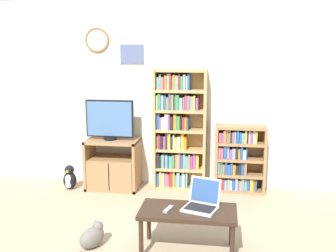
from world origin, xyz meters
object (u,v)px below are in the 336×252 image
(remote_near_laptop, at_px, (168,209))
(cat, at_px, (93,236))
(bookshelf_tall, at_px, (177,131))
(coffee_table, at_px, (188,215))
(tv_stand, at_px, (113,164))
(bookshelf_short, at_px, (238,159))
(laptop, at_px, (202,201))
(television, at_px, (110,120))
(penguin_figurine, at_px, (70,178))

(remote_near_laptop, bearing_deg, cat, 16.85)
(bookshelf_tall, bearing_deg, coffee_table, -79.89)
(tv_stand, distance_m, bookshelf_short, 1.73)
(bookshelf_short, height_order, remote_near_laptop, bookshelf_short)
(laptop, bearing_deg, bookshelf_short, 94.39)
(bookshelf_short, height_order, coffee_table, bookshelf_short)
(bookshelf_short, bearing_deg, laptop, -103.17)
(television, xyz_separation_m, bookshelf_tall, (0.92, 0.14, -0.16))
(coffee_table, height_order, cat, coffee_table)
(television, relative_size, bookshelf_tall, 0.40)
(bookshelf_tall, bearing_deg, television, -171.18)
(television, relative_size, cat, 1.23)
(coffee_table, height_order, penguin_figurine, coffee_table)
(tv_stand, xyz_separation_m, remote_near_laptop, (1.02, -1.65, 0.09))
(television, bearing_deg, bookshelf_short, 4.43)
(cat, bearing_deg, bookshelf_tall, 98.39)
(remote_near_laptop, bearing_deg, coffee_table, -152.13)
(bookshelf_tall, bearing_deg, cat, -109.22)
(television, distance_m, coffee_table, 2.11)
(bookshelf_short, distance_m, cat, 2.34)
(coffee_table, distance_m, remote_near_laptop, 0.20)
(bookshelf_short, xyz_separation_m, remote_near_laptop, (-0.71, -1.78, -0.01))
(bookshelf_tall, height_order, bookshelf_short, bookshelf_tall)
(laptop, xyz_separation_m, remote_near_laptop, (-0.32, -0.10, -0.06))
(tv_stand, xyz_separation_m, coffee_table, (1.20, -1.61, 0.03))
(bookshelf_tall, relative_size, cat, 3.11)
(bookshelf_short, bearing_deg, tv_stand, -175.65)
(tv_stand, relative_size, laptop, 1.86)
(tv_stand, relative_size, penguin_figurine, 2.09)
(bookshelf_short, distance_m, coffee_table, 1.82)
(coffee_table, bearing_deg, penguin_figurine, 140.66)
(penguin_figurine, bearing_deg, laptop, -36.15)
(tv_stand, height_order, bookshelf_short, bookshelf_short)
(bookshelf_short, height_order, penguin_figurine, bookshelf_short)
(coffee_table, bearing_deg, television, 127.44)
(cat, relative_size, penguin_figurine, 1.56)
(bookshelf_tall, distance_m, remote_near_laptop, 1.83)
(remote_near_laptop, relative_size, penguin_figurine, 0.48)
(tv_stand, height_order, bookshelf_tall, bookshelf_tall)
(coffee_table, distance_m, cat, 0.98)
(television, height_order, laptop, television)
(bookshelf_short, height_order, laptop, bookshelf_short)
(bookshelf_tall, distance_m, penguin_figurine, 1.65)
(bookshelf_tall, xyz_separation_m, cat, (-0.63, -1.80, -0.71))
(television, distance_m, remote_near_laptop, 2.02)
(bookshelf_short, bearing_deg, bookshelf_tall, 179.55)
(bookshelf_short, relative_size, coffee_table, 0.99)
(television, relative_size, remote_near_laptop, 3.98)
(coffee_table, relative_size, cat, 1.73)
(bookshelf_tall, xyz_separation_m, laptop, (0.44, -1.68, -0.32))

